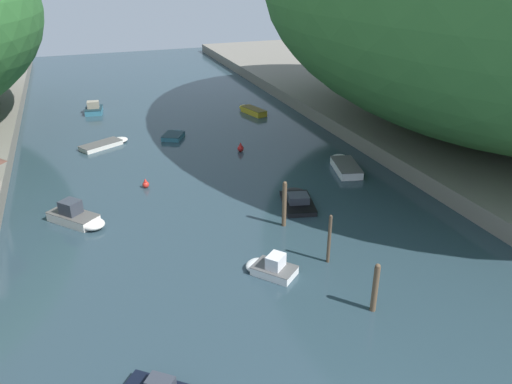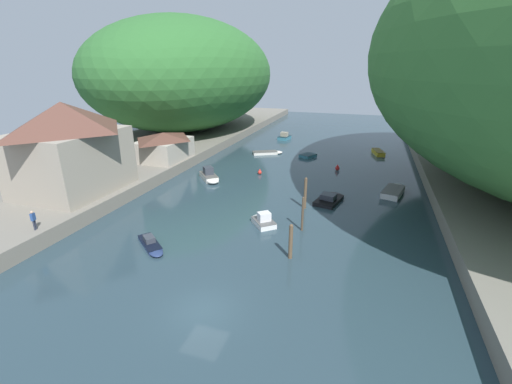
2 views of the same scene
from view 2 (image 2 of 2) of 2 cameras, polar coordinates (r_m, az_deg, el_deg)
water_surface at (r=48.39m, az=7.31°, el=3.08°), size 130.00×130.00×0.00m
left_bank at (r=59.21m, az=-19.22°, el=6.05°), size 22.00×120.00×1.44m
hillside_left at (r=74.24m, az=-11.80°, el=18.57°), size 33.36×46.70×21.84m
waterfront_building at (r=41.06m, az=-28.80°, el=6.68°), size 9.24×11.01×9.42m
boathouse_shed at (r=51.08m, az=-15.07°, el=7.47°), size 6.20×8.02×3.89m
boat_mid_channel at (r=71.07m, az=4.86°, el=9.16°), size 2.38×3.93×1.48m
boat_far_upstream at (r=58.80m, az=2.10°, el=6.60°), size 5.31×3.89×0.46m
boat_small_dinghy at (r=43.68m, az=22.03°, el=0.25°), size 3.12×5.54×0.71m
boat_cabin_cruiser at (r=62.42m, az=19.57°, el=6.36°), size 2.47×4.83×0.72m
boat_red_skiff at (r=30.09m, az=-17.06°, el=-8.42°), size 3.93×3.47×0.83m
boat_moored_right at (r=32.74m, az=1.10°, el=-4.72°), size 3.21×3.39×1.35m
boat_white_cruiser at (r=39.10m, az=12.23°, el=-1.05°), size 3.26×5.21×0.99m
boat_far_right_bank at (r=57.54m, az=8.87°, el=6.06°), size 3.08×3.58×0.49m
boat_near_quay at (r=45.48m, az=-7.73°, el=2.59°), size 4.27×4.52×1.67m
mooring_post_nearest at (r=26.91m, az=5.80°, el=-8.18°), size 0.32×0.32×2.96m
mooring_post_second at (r=31.30m, az=7.77°, el=-3.62°), size 0.21×0.21×3.31m
mooring_post_middle at (r=36.18m, az=8.21°, el=-0.15°), size 0.31×0.31×3.42m
channel_buoy_near at (r=50.72m, az=13.42°, el=3.92°), size 0.62×0.62×0.93m
channel_buoy_far at (r=47.54m, az=0.63°, el=3.34°), size 0.55×0.55×0.82m
person_on_quay at (r=33.69m, az=-33.12°, el=-3.78°), size 0.31×0.42×1.69m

